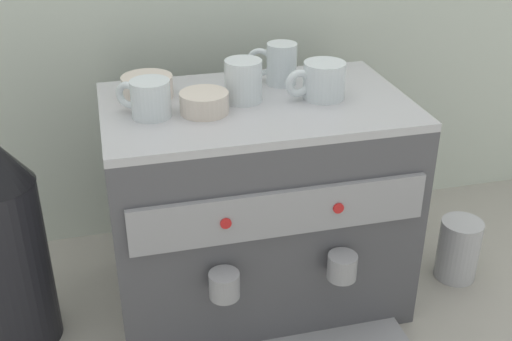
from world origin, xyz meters
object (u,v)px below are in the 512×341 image
(espresso_machine, at_px, (257,205))
(ceramic_cup_1, at_px, (242,80))
(ceramic_cup_0, at_px, (279,64))
(ceramic_bowl_1, at_px, (204,103))
(ceramic_cup_2, at_px, (322,81))
(coffee_grinder, at_px, (6,242))
(milk_pitcher, at_px, (458,249))
(ceramic_cup_3, at_px, (149,98))
(ceramic_bowl_0, at_px, (148,87))

(espresso_machine, bearing_deg, ceramic_cup_1, 138.43)
(ceramic_cup_0, bearing_deg, ceramic_bowl_1, -146.58)
(ceramic_cup_2, bearing_deg, espresso_machine, 176.98)
(ceramic_cup_0, bearing_deg, ceramic_cup_1, -142.62)
(espresso_machine, height_order, ceramic_bowl_1, ceramic_bowl_1)
(ceramic_bowl_1, relative_size, coffee_grinder, 0.20)
(ceramic_cup_0, height_order, milk_pitcher, ceramic_cup_0)
(ceramic_cup_2, relative_size, ceramic_cup_3, 1.23)
(ceramic_cup_3, height_order, ceramic_bowl_0, ceramic_cup_3)
(ceramic_cup_2, xyz_separation_m, ceramic_bowl_0, (-0.33, 0.09, -0.02))
(ceramic_cup_3, bearing_deg, espresso_machine, 4.49)
(espresso_machine, distance_m, ceramic_cup_0, 0.30)
(ceramic_cup_1, xyz_separation_m, coffee_grinder, (-0.47, -0.04, -0.27))
(ceramic_cup_3, bearing_deg, ceramic_cup_2, 1.60)
(coffee_grinder, bearing_deg, milk_pitcher, -1.96)
(espresso_machine, height_order, milk_pitcher, espresso_machine)
(ceramic_cup_1, bearing_deg, coffee_grinder, -174.87)
(ceramic_cup_0, distance_m, milk_pitcher, 0.60)
(ceramic_bowl_1, xyz_separation_m, coffee_grinder, (-0.39, 0.00, -0.25))
(coffee_grinder, distance_m, milk_pitcher, 0.97)
(ceramic_cup_0, height_order, ceramic_cup_2, ceramic_cup_0)
(espresso_machine, bearing_deg, milk_pitcher, -6.72)
(espresso_machine, bearing_deg, ceramic_cup_2, -3.02)
(espresso_machine, height_order, ceramic_cup_3, ceramic_cup_3)
(ceramic_cup_3, distance_m, milk_pitcher, 0.79)
(espresso_machine, height_order, ceramic_cup_2, ceramic_cup_2)
(ceramic_cup_2, bearing_deg, ceramic_bowl_0, 164.76)
(ceramic_cup_0, distance_m, ceramic_bowl_1, 0.21)
(ceramic_bowl_0, distance_m, milk_pitcher, 0.79)
(ceramic_cup_1, relative_size, coffee_grinder, 0.25)
(ceramic_cup_0, xyz_separation_m, ceramic_bowl_1, (-0.18, -0.12, -0.02))
(ceramic_cup_0, bearing_deg, milk_pitcher, -20.61)
(ceramic_bowl_0, bearing_deg, coffee_grinder, -160.55)
(espresso_machine, bearing_deg, coffee_grinder, -177.47)
(ceramic_cup_2, bearing_deg, ceramic_cup_0, 119.90)
(ceramic_cup_1, bearing_deg, ceramic_cup_3, -168.63)
(espresso_machine, distance_m, ceramic_bowl_0, 0.33)
(ceramic_bowl_1, bearing_deg, ceramic_cup_0, 33.42)
(espresso_machine, distance_m, ceramic_cup_3, 0.34)
(ceramic_cup_3, relative_size, ceramic_bowl_1, 1.09)
(ceramic_cup_3, distance_m, ceramic_bowl_0, 0.10)
(coffee_grinder, relative_size, milk_pitcher, 3.13)
(ceramic_cup_1, xyz_separation_m, ceramic_bowl_0, (-0.18, 0.06, -0.02))
(ceramic_cup_1, height_order, ceramic_cup_3, ceramic_cup_1)
(coffee_grinder, height_order, milk_pitcher, coffee_grinder)
(ceramic_cup_0, distance_m, coffee_grinder, 0.64)
(ceramic_cup_0, height_order, ceramic_bowl_1, ceramic_cup_0)
(ceramic_cup_1, distance_m, ceramic_bowl_0, 0.19)
(ceramic_cup_3, relative_size, milk_pitcher, 0.67)
(ceramic_cup_2, relative_size, milk_pitcher, 0.82)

